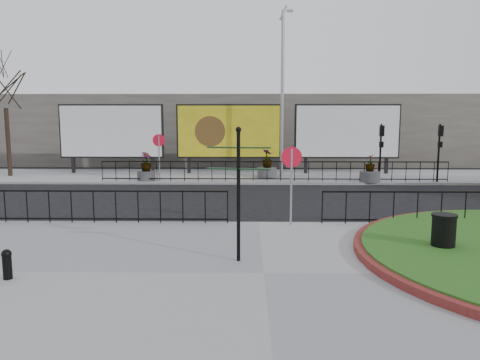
{
  "coord_description": "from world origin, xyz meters",
  "views": [
    {
      "loc": [
        -0.36,
        -14.87,
        3.55
      ],
      "look_at": [
        -0.64,
        1.77,
        1.25
      ],
      "focal_mm": 35.0,
      "sensor_mm": 36.0,
      "label": 1
    }
  ],
  "objects_px": {
    "billboard_mid": "(229,132)",
    "planter_a": "(146,170)",
    "fingerpost_sign": "(238,181)",
    "lamp_post": "(282,92)",
    "bollard": "(7,263)",
    "planter_b": "(267,167)",
    "planter_c": "(370,173)",
    "litter_bin": "(443,234)"
  },
  "relations": [
    {
      "from": "billboard_mid",
      "to": "planter_a",
      "type": "bearing_deg",
      "value": -142.48
    },
    {
      "from": "fingerpost_sign",
      "to": "lamp_post",
      "type": "bearing_deg",
      "value": 93.56
    },
    {
      "from": "bollard",
      "to": "planter_b",
      "type": "relative_size",
      "value": 0.4
    },
    {
      "from": "planter_c",
      "to": "bollard",
      "type": "bearing_deg",
      "value": -127.59
    },
    {
      "from": "lamp_post",
      "to": "planter_b",
      "type": "distance_m",
      "value": 4.22
    },
    {
      "from": "billboard_mid",
      "to": "lamp_post",
      "type": "distance_m",
      "value": 4.23
    },
    {
      "from": "billboard_mid",
      "to": "litter_bin",
      "type": "height_order",
      "value": "billboard_mid"
    },
    {
      "from": "lamp_post",
      "to": "litter_bin",
      "type": "bearing_deg",
      "value": -78.34
    },
    {
      "from": "fingerpost_sign",
      "to": "planter_c",
      "type": "height_order",
      "value": "fingerpost_sign"
    },
    {
      "from": "bollard",
      "to": "planter_c",
      "type": "xyz_separation_m",
      "value": [
        11.43,
        14.85,
        0.11
      ]
    },
    {
      "from": "lamp_post",
      "to": "litter_bin",
      "type": "relative_size",
      "value": 9.08
    },
    {
      "from": "lamp_post",
      "to": "planter_a",
      "type": "relative_size",
      "value": 6.09
    },
    {
      "from": "billboard_mid",
      "to": "bollard",
      "type": "height_order",
      "value": "billboard_mid"
    },
    {
      "from": "litter_bin",
      "to": "fingerpost_sign",
      "type": "bearing_deg",
      "value": -173.14
    },
    {
      "from": "bollard",
      "to": "planter_c",
      "type": "height_order",
      "value": "planter_c"
    },
    {
      "from": "litter_bin",
      "to": "planter_c",
      "type": "bearing_deg",
      "value": 83.37
    },
    {
      "from": "fingerpost_sign",
      "to": "billboard_mid",
      "type": "bearing_deg",
      "value": 104.51
    },
    {
      "from": "lamp_post",
      "to": "planter_b",
      "type": "relative_size",
      "value": 5.78
    },
    {
      "from": "planter_a",
      "to": "lamp_post",
      "type": "bearing_deg",
      "value": 10.17
    },
    {
      "from": "lamp_post",
      "to": "planter_a",
      "type": "bearing_deg",
      "value": -169.83
    },
    {
      "from": "billboard_mid",
      "to": "bollard",
      "type": "relative_size",
      "value": 9.61
    },
    {
      "from": "billboard_mid",
      "to": "planter_c",
      "type": "xyz_separation_m",
      "value": [
        7.5,
        -3.57,
        -2.01
      ]
    },
    {
      "from": "lamp_post",
      "to": "billboard_mid",
      "type": "bearing_deg",
      "value": 146.75
    },
    {
      "from": "planter_b",
      "to": "lamp_post",
      "type": "bearing_deg",
      "value": 0.0
    },
    {
      "from": "planter_a",
      "to": "litter_bin",
      "type": "bearing_deg",
      "value": -52.11
    },
    {
      "from": "billboard_mid",
      "to": "planter_b",
      "type": "xyz_separation_m",
      "value": [
        2.21,
        -1.97,
        -1.92
      ]
    },
    {
      "from": "bollard",
      "to": "planter_c",
      "type": "relative_size",
      "value": 0.45
    },
    {
      "from": "planter_a",
      "to": "planter_b",
      "type": "xyz_separation_m",
      "value": [
        6.47,
        1.31,
        -0.01
      ]
    },
    {
      "from": "lamp_post",
      "to": "fingerpost_sign",
      "type": "relative_size",
      "value": 2.91
    },
    {
      "from": "planter_c",
      "to": "lamp_post",
      "type": "bearing_deg",
      "value": 160.4
    },
    {
      "from": "fingerpost_sign",
      "to": "planter_a",
      "type": "xyz_separation_m",
      "value": [
        -5.19,
        13.81,
        -1.34
      ]
    },
    {
      "from": "bollard",
      "to": "planter_c",
      "type": "distance_m",
      "value": 18.74
    },
    {
      "from": "bollard",
      "to": "planter_a",
      "type": "xyz_separation_m",
      "value": [
        -0.34,
        15.14,
        0.22
      ]
    },
    {
      "from": "bollard",
      "to": "litter_bin",
      "type": "relative_size",
      "value": 0.63
    },
    {
      "from": "lamp_post",
      "to": "planter_c",
      "type": "bearing_deg",
      "value": -19.6
    },
    {
      "from": "planter_c",
      "to": "billboard_mid",
      "type": "bearing_deg",
      "value": 154.53
    },
    {
      "from": "lamp_post",
      "to": "bollard",
      "type": "xyz_separation_m",
      "value": [
        -6.94,
        -16.45,
        -4.35
      ]
    },
    {
      "from": "planter_b",
      "to": "planter_a",
      "type": "bearing_deg",
      "value": -168.6
    },
    {
      "from": "bollard",
      "to": "lamp_post",
      "type": "bearing_deg",
      "value": 67.13
    },
    {
      "from": "billboard_mid",
      "to": "litter_bin",
      "type": "relative_size",
      "value": 6.1
    },
    {
      "from": "lamp_post",
      "to": "planter_a",
      "type": "distance_m",
      "value": 8.47
    },
    {
      "from": "lamp_post",
      "to": "bollard",
      "type": "height_order",
      "value": "lamp_post"
    }
  ]
}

